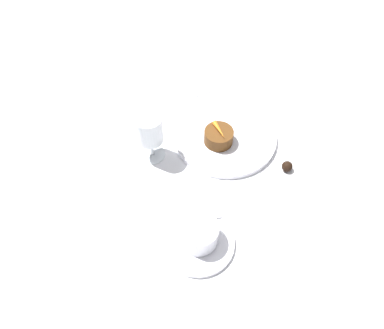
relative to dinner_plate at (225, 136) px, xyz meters
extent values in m
plane|color=white|center=(0.01, 0.05, -0.01)|extent=(3.00, 3.00, 0.00)
cylinder|color=white|center=(0.00, 0.00, 0.00)|extent=(0.26, 0.26, 0.01)
torus|color=#999EA8|center=(0.00, 0.00, 0.00)|extent=(0.24, 0.24, 0.00)
cylinder|color=white|center=(-0.23, 0.19, 0.00)|extent=(0.15, 0.15, 0.01)
torus|color=#999EA8|center=(-0.23, 0.19, 0.00)|extent=(0.14, 0.14, 0.00)
cylinder|color=white|center=(-0.23, 0.18, 0.03)|extent=(0.08, 0.08, 0.05)
cylinder|color=brown|center=(-0.23, 0.18, 0.03)|extent=(0.07, 0.07, 0.04)
torus|color=white|center=(-0.18, 0.18, 0.03)|extent=(0.04, 0.01, 0.04)
cube|color=silver|center=(-0.19, 0.16, 0.00)|extent=(0.03, 0.09, 0.00)
ellipsoid|color=silver|center=(-0.18, 0.21, 0.00)|extent=(0.02, 0.02, 0.00)
cylinder|color=silver|center=(0.03, 0.19, -0.01)|extent=(0.06, 0.06, 0.01)
cylinder|color=silver|center=(0.03, 0.19, 0.02)|extent=(0.01, 0.01, 0.05)
cylinder|color=silver|center=(0.03, 0.19, 0.09)|extent=(0.06, 0.06, 0.07)
cylinder|color=maroon|center=(0.03, 0.19, 0.07)|extent=(0.05, 0.05, 0.04)
cube|color=silver|center=(0.17, -0.03, -0.01)|extent=(0.01, 0.14, 0.01)
cube|color=silver|center=(0.17, 0.06, -0.01)|extent=(0.02, 0.05, 0.01)
cylinder|color=#563314|center=(-0.01, 0.03, 0.02)|extent=(0.07, 0.07, 0.04)
cone|color=orange|center=(-0.01, 0.03, 0.05)|extent=(0.06, 0.01, 0.01)
sphere|color=black|center=(-0.15, -0.09, 0.00)|extent=(0.03, 0.03, 0.03)
camera|label=1|loc=(-0.53, 0.34, 0.71)|focal=35.00mm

